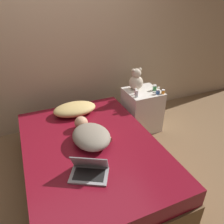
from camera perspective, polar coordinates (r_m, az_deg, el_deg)
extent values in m
plane|color=brown|center=(2.60, -5.07, -15.83)|extent=(12.00, 12.00, 0.00)
cube|color=tan|center=(3.08, -14.08, 18.65)|extent=(8.00, 0.06, 2.60)
cube|color=brown|center=(2.51, -5.19, -13.89)|extent=(1.37, 1.92, 0.24)
cube|color=maroon|center=(2.37, -5.43, -10.10)|extent=(1.34, 1.88, 0.19)
cube|color=silver|center=(3.21, 7.77, 0.57)|extent=(0.47, 0.46, 0.60)
ellipsoid|color=tan|center=(2.82, -9.69, 0.79)|extent=(0.54, 0.34, 0.14)
ellipsoid|color=gray|center=(2.27, -5.42, -6.35)|extent=(0.41, 0.49, 0.17)
sphere|color=tan|center=(2.51, -8.04, -2.84)|extent=(0.15, 0.15, 0.15)
cylinder|color=tan|center=(2.38, -1.76, -6.00)|extent=(0.07, 0.21, 0.06)
cube|color=#9E9EA3|center=(1.97, -5.99, -16.13)|extent=(0.39, 0.34, 0.02)
cube|color=black|center=(1.97, -6.01, -15.93)|extent=(0.30, 0.26, 0.00)
cube|color=#9E9EA3|center=(1.94, -5.84, -12.95)|extent=(0.33, 0.25, 0.18)
cube|color=black|center=(1.94, -5.84, -12.95)|extent=(0.29, 0.22, 0.16)
sphere|color=beige|center=(3.08, 6.28, 7.67)|extent=(0.20, 0.20, 0.20)
sphere|color=beige|center=(3.03, 6.42, 10.02)|extent=(0.13, 0.13, 0.13)
sphere|color=beige|center=(2.99, 5.59, 10.72)|extent=(0.05, 0.05, 0.05)
sphere|color=beige|center=(3.04, 7.34, 10.93)|extent=(0.05, 0.05, 0.05)
cylinder|color=silver|center=(2.87, 6.46, 4.63)|extent=(0.05, 0.05, 0.07)
cylinder|color=white|center=(2.85, 6.51, 5.49)|extent=(0.04, 0.04, 0.02)
cylinder|color=pink|center=(2.94, 6.24, 5.15)|extent=(0.03, 0.03, 0.07)
cylinder|color=white|center=(2.92, 6.28, 5.91)|extent=(0.03, 0.03, 0.02)
cylinder|color=#3866B2|center=(3.01, 11.90, 5.12)|extent=(0.05, 0.05, 0.05)
cylinder|color=white|center=(2.99, 11.97, 5.68)|extent=(0.05, 0.05, 0.01)
cylinder|color=#3D8E4C|center=(3.11, 11.07, 6.13)|extent=(0.05, 0.05, 0.06)
cylinder|color=white|center=(3.09, 11.14, 6.78)|extent=(0.05, 0.05, 0.02)
cylinder|color=orange|center=(3.03, 13.19, 5.09)|extent=(0.05, 0.05, 0.05)
cylinder|color=white|center=(3.02, 13.26, 5.59)|extent=(0.04, 0.04, 0.01)
cylinder|color=gold|center=(3.08, 12.03, 5.72)|extent=(0.03, 0.03, 0.05)
cylinder|color=white|center=(3.07, 12.09, 6.26)|extent=(0.03, 0.03, 0.01)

